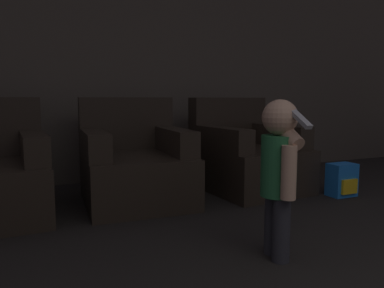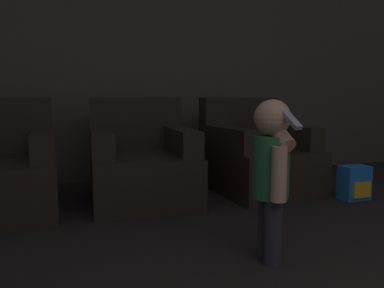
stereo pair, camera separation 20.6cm
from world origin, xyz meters
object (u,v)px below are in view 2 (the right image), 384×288
object	(u,v)px
person_toddler	(272,167)
toy_backpack	(354,183)
armchair_middle	(142,165)
armchair_right	(257,158)

from	to	relation	value
person_toddler	toy_backpack	xyz separation A→B (m)	(1.27, 0.82, -0.35)
armchair_middle	toy_backpack	size ratio (longest dim) A/B	3.37
person_toddler	toy_backpack	bearing A→B (deg)	134.35
armchair_middle	person_toddler	size ratio (longest dim) A/B	1.15
armchair_middle	armchair_right	world-z (taller)	same
person_toddler	toy_backpack	size ratio (longest dim) A/B	2.94
armchair_right	person_toddler	world-z (taller)	armchair_right
armchair_middle	person_toddler	distance (m)	1.45
person_toddler	armchair_middle	bearing A→B (deg)	-152.82
toy_backpack	person_toddler	bearing A→B (deg)	-147.32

